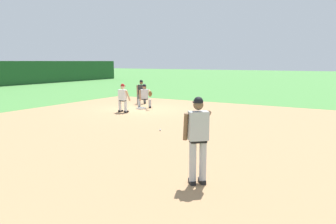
# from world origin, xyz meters

# --- Properties ---
(ground_plane) EXTENTS (160.00, 160.00, 0.00)m
(ground_plane) POSITION_xyz_m (0.00, 0.00, 0.00)
(ground_plane) COLOR #47843D
(infield_dirt_patch) EXTENTS (18.00, 18.00, 0.01)m
(infield_dirt_patch) POSITION_xyz_m (-4.21, -3.67, 0.00)
(infield_dirt_patch) COLOR #A87F56
(infield_dirt_patch) RESTS_ON ground
(first_base_bag) EXTENTS (0.38, 0.38, 0.09)m
(first_base_bag) POSITION_xyz_m (0.00, 0.00, 0.04)
(first_base_bag) COLOR white
(first_base_bag) RESTS_ON ground
(baseball) EXTENTS (0.07, 0.07, 0.07)m
(baseball) POSITION_xyz_m (-4.26, -3.85, 0.04)
(baseball) COLOR white
(baseball) RESTS_ON ground
(pitcher) EXTENTS (0.85, 0.56, 1.86)m
(pitcher) POSITION_xyz_m (-8.38, -7.33, 1.06)
(pitcher) COLOR black
(pitcher) RESTS_ON ground
(first_baseman) EXTENTS (0.77, 1.07, 1.34)m
(first_baseman) POSITION_xyz_m (0.40, 0.02, 0.73)
(first_baseman) COLOR black
(first_baseman) RESTS_ON ground
(baserunner) EXTENTS (0.48, 0.62, 1.46)m
(baserunner) POSITION_xyz_m (-1.38, 0.16, 0.79)
(baserunner) COLOR black
(baserunner) RESTS_ON ground
(umpire) EXTENTS (0.66, 0.68, 1.46)m
(umpire) POSITION_xyz_m (1.90, 1.31, 0.79)
(umpire) COLOR black
(umpire) RESTS_ON ground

